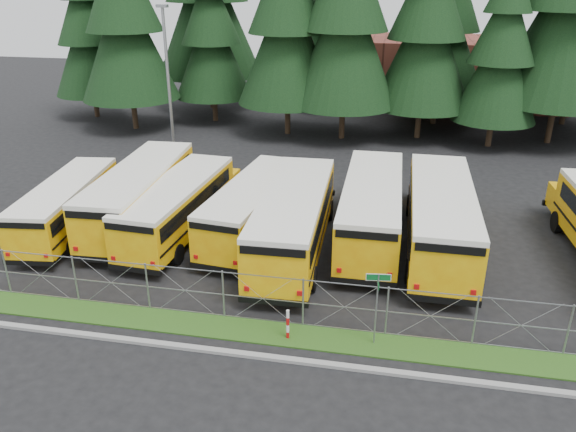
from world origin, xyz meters
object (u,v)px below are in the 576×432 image
object	(u,v)px
striped_bollard	(288,325)
bus_6	(440,218)
street_sign	(377,294)
bus_2	(182,207)
bus_5	(372,209)
bus_3	(255,208)
bus_0	(70,206)
light_standard	(169,82)
bus_4	(295,221)
bus_1	(143,195)

from	to	relation	value
striped_bollard	bus_6	bearing A→B (deg)	56.10
bus_6	striped_bollard	distance (m)	9.96
bus_6	striped_bollard	size ratio (longest dim) A/B	10.04
striped_bollard	street_sign	bearing A→B (deg)	5.57
bus_2	bus_5	size ratio (longest dim) A/B	0.91
bus_3	bus_6	xyz separation A→B (m)	(8.75, -0.11, 0.21)
bus_0	bus_3	xyz separation A→B (m)	(9.18, 1.30, 0.08)
bus_2	striped_bollard	world-z (taller)	bus_2
light_standard	striped_bollard	bearing A→B (deg)	-57.93
bus_4	bus_5	distance (m)	3.93
bus_0	bus_6	distance (m)	17.97
bus_6	street_sign	bearing A→B (deg)	-107.03
bus_6	street_sign	xyz separation A→B (m)	(-2.51, -7.93, 0.45)
bus_2	bus_5	distance (m)	9.26
bus_5	bus_6	xyz separation A→B (m)	(3.12, -0.59, 0.06)
bus_3	bus_5	world-z (taller)	bus_5
bus_3	bus_5	distance (m)	5.65
bus_1	bus_5	distance (m)	11.60
striped_bollard	bus_4	bearing A→B (deg)	98.11
bus_2	bus_4	xyz separation A→B (m)	(5.81, -0.86, 0.15)
bus_2	bus_3	bearing A→B (deg)	14.39
bus_3	street_sign	bearing A→B (deg)	-45.64
bus_0	bus_2	xyz separation A→B (m)	(5.62, 0.63, 0.10)
bus_1	street_sign	size ratio (longest dim) A/B	4.11
striped_bollard	light_standard	size ratio (longest dim) A/B	0.12
bus_2	bus_6	bearing A→B (deg)	6.38
bus_0	bus_4	world-z (taller)	bus_4
bus_5	light_standard	world-z (taller)	light_standard
bus_1	bus_0	bearing A→B (deg)	-157.30
bus_6	street_sign	distance (m)	8.33
bus_0	bus_6	size ratio (longest dim) A/B	0.82
bus_2	striped_bollard	size ratio (longest dim) A/B	8.84
bus_6	light_standard	xyz separation A→B (m)	(-16.72, 9.63, 3.92)
bus_1	bus_5	size ratio (longest dim) A/B	0.99
bus_2	bus_4	distance (m)	5.88
bus_1	bus_3	size ratio (longest dim) A/B	1.10
bus_1	street_sign	bearing A→B (deg)	-36.83
bus_2	bus_5	xyz separation A→B (m)	(9.19, 1.14, 0.13)
street_sign	striped_bollard	size ratio (longest dim) A/B	2.34
bus_1	bus_2	world-z (taller)	bus_1
street_sign	bus_1	bearing A→B (deg)	145.88
bus_6	light_standard	world-z (taller)	light_standard
bus_2	street_sign	size ratio (longest dim) A/B	3.78
bus_4	bus_0	bearing A→B (deg)	177.37
striped_bollard	light_standard	xyz separation A→B (m)	(-11.19, 17.86, 4.90)
bus_5	street_sign	distance (m)	8.56
street_sign	bus_3	bearing A→B (deg)	127.81
bus_6	bus_5	bearing A→B (deg)	169.78
bus_5	bus_4	bearing A→B (deg)	-149.50
bus_5	light_standard	bearing A→B (deg)	146.19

